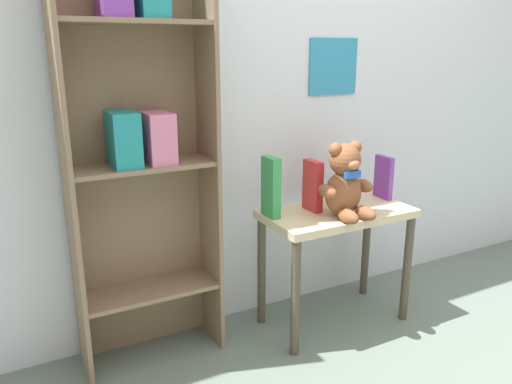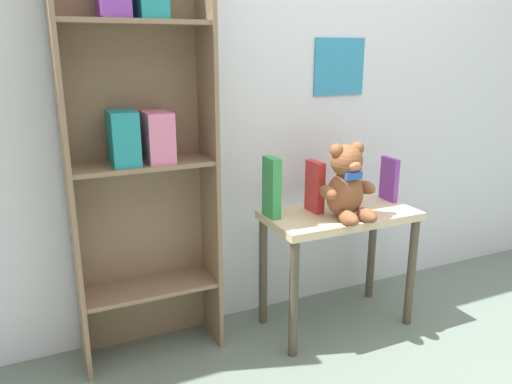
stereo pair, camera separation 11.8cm
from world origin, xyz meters
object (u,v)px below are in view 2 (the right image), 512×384
book_standing_green (272,187)px  book_standing_purple (389,179)px  book_standing_pink (351,185)px  teddy_bear (347,184)px  bookshelf_side (138,137)px  display_table (339,231)px  book_standing_red (315,187)px

book_standing_green → book_standing_purple: (0.63, -0.01, -0.03)m
book_standing_pink → book_standing_green: bearing=-178.3°
teddy_bear → bookshelf_side: bearing=162.8°
display_table → teddy_bear: teddy_bear is taller
bookshelf_side → book_standing_purple: size_ratio=7.99×
book_standing_green → book_standing_purple: bearing=-1.7°
bookshelf_side → display_table: bookshelf_side is taller
bookshelf_side → book_standing_purple: bearing=-6.0°
bookshelf_side → teddy_bear: (0.84, -0.26, -0.23)m
display_table → teddy_bear: 0.26m
book_standing_purple → display_table: bearing=-167.3°
display_table → book_standing_purple: (0.32, 0.06, 0.20)m
book_standing_red → book_standing_pink: book_standing_red is taller
bookshelf_side → book_standing_green: 0.61m
teddy_bear → book_standing_green: size_ratio=1.24×
bookshelf_side → book_standing_green: (0.54, -0.11, -0.25)m
display_table → book_standing_green: (-0.32, 0.07, 0.23)m
bookshelf_side → teddy_bear: bookshelf_side is taller
book_standing_green → book_standing_red: 0.21m
bookshelf_side → teddy_bear: size_ratio=5.07×
display_table → teddy_bear: size_ratio=2.09×
book_standing_green → bookshelf_side: bearing=167.7°
display_table → book_standing_green: book_standing_green is taller
book_standing_pink → display_table: bearing=-145.3°
bookshelf_side → book_standing_red: bearing=-9.5°
book_standing_pink → bookshelf_side: bearing=174.9°
book_standing_green → book_standing_pink: book_standing_green is taller
teddy_bear → book_standing_pink: teddy_bear is taller
book_standing_pink → book_standing_purple: (0.21, -0.01, 0.01)m
teddy_bear → book_standing_pink: size_ratio=1.75×
display_table → book_standing_green: 0.40m
bookshelf_side → book_standing_purple: 1.22m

